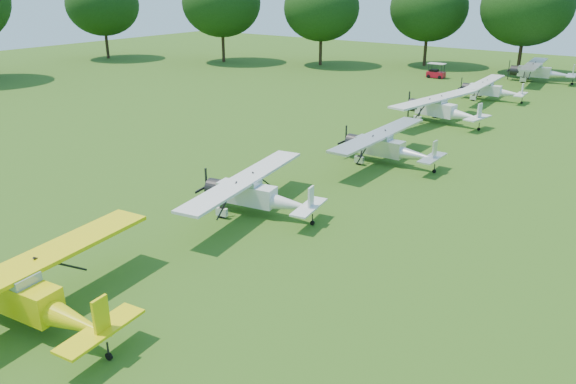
% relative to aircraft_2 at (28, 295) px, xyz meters
% --- Properties ---
extents(ground, '(160.00, 160.00, 0.00)m').
position_rel_aircraft_2_xyz_m(ground, '(0.03, 11.08, -1.34)').
color(ground, '#275114').
rests_on(ground, ground).
extents(tree_belt, '(137.36, 130.27, 14.52)m').
position_rel_aircraft_2_xyz_m(tree_belt, '(3.60, 11.24, 6.69)').
color(tree_belt, '#312313').
rests_on(tree_belt, ground).
extents(aircraft_2, '(7.34, 11.66, 2.29)m').
position_rel_aircraft_2_xyz_m(aircraft_2, '(0.00, 0.00, 0.00)').
color(aircraft_2, yellow).
rests_on(aircraft_2, ground).
extents(aircraft_3, '(6.59, 10.43, 2.05)m').
position_rel_aircraft_2_xyz_m(aircraft_3, '(-0.20, 12.44, -0.14)').
color(aircraft_3, silver).
rests_on(aircraft_3, ground).
extents(aircraft_4, '(6.76, 10.73, 2.12)m').
position_rel_aircraft_2_xyz_m(aircraft_4, '(1.38, 24.08, -0.10)').
color(aircraft_4, silver).
rests_on(aircraft_4, ground).
extents(aircraft_5, '(7.21, 11.41, 2.24)m').
position_rel_aircraft_2_xyz_m(aircraft_5, '(-0.00, 36.84, -0.03)').
color(aircraft_5, silver).
rests_on(aircraft_5, ground).
extents(aircraft_6, '(6.37, 10.14, 2.00)m').
position_rel_aircraft_2_xyz_m(aircraft_6, '(0.28, 48.82, -0.17)').
color(aircraft_6, silver).
rests_on(aircraft_6, ground).
extents(aircraft_7, '(7.49, 11.92, 2.34)m').
position_rel_aircraft_2_xyz_m(aircraft_7, '(1.59, 62.79, 0.03)').
color(aircraft_7, silver).
rests_on(aircraft_7, ground).
extents(golf_cart, '(2.11, 1.34, 1.77)m').
position_rel_aircraft_2_xyz_m(golf_cart, '(-9.36, 58.59, -0.74)').
color(golf_cart, '#B80D20').
rests_on(golf_cart, ground).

